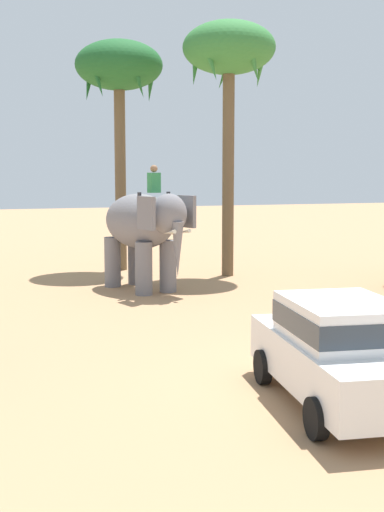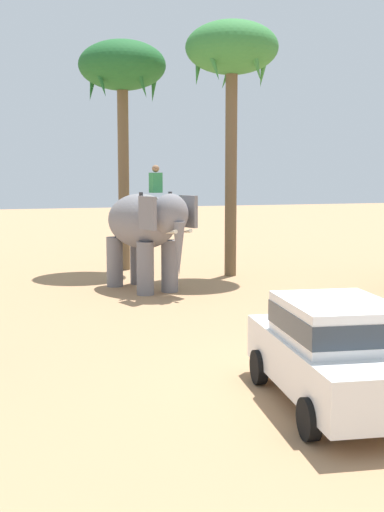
{
  "view_description": "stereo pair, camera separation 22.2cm",
  "coord_description": "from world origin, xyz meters",
  "px_view_note": "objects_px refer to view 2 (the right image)",
  "views": [
    {
      "loc": [
        -6.03,
        -9.5,
        3.67
      ],
      "look_at": [
        -0.51,
        6.25,
        1.6
      ],
      "focal_mm": 47.58,
      "sensor_mm": 36.0,
      "label": 1
    },
    {
      "loc": [
        -5.82,
        -9.57,
        3.67
      ],
      "look_at": [
        -0.51,
        6.25,
        1.6
      ],
      "focal_mm": 47.58,
      "sensor_mm": 36.0,
      "label": 2
    }
  ],
  "objects_px": {
    "palm_tree_behind_elephant": "(232,56)",
    "palm_tree_near_hut": "(122,72)",
    "elephant_with_mahout": "(145,227)",
    "car_sedan_foreground": "(335,349)"
  },
  "relations": [
    {
      "from": "car_sedan_foreground",
      "to": "elephant_with_mahout",
      "type": "distance_m",
      "value": 11.26
    },
    {
      "from": "palm_tree_behind_elephant",
      "to": "palm_tree_near_hut",
      "type": "height_order",
      "value": "palm_tree_behind_elephant"
    },
    {
      "from": "palm_tree_behind_elephant",
      "to": "elephant_with_mahout",
      "type": "bearing_deg",
      "value": -151.58
    },
    {
      "from": "palm_tree_behind_elephant",
      "to": "palm_tree_near_hut",
      "type": "relative_size",
      "value": 1.04
    },
    {
      "from": "elephant_with_mahout",
      "to": "car_sedan_foreground",
      "type": "bearing_deg",
      "value": -89.41
    },
    {
      "from": "elephant_with_mahout",
      "to": "palm_tree_behind_elephant",
      "type": "distance_m",
      "value": 6.98
    },
    {
      "from": "car_sedan_foreground",
      "to": "palm_tree_near_hut",
      "type": "xyz_separation_m",
      "value": [
        0.27,
        15.84,
        6.36
      ]
    },
    {
      "from": "car_sedan_foreground",
      "to": "palm_tree_near_hut",
      "type": "height_order",
      "value": "palm_tree_near_hut"
    },
    {
      "from": "palm_tree_behind_elephant",
      "to": "palm_tree_near_hut",
      "type": "distance_m",
      "value": 4.21
    },
    {
      "from": "car_sedan_foreground",
      "to": "palm_tree_behind_elephant",
      "type": "xyz_separation_m",
      "value": [
        3.5,
        13.17,
        6.7
      ]
    }
  ]
}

